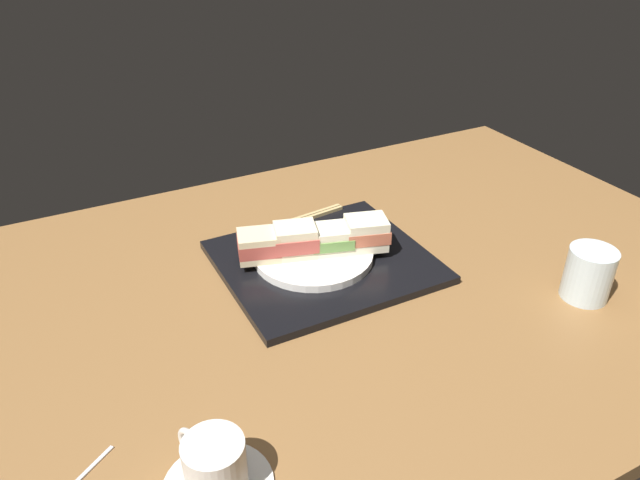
{
  "coord_description": "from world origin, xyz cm",
  "views": [
    {
      "loc": [
        48.61,
        75.01,
        60.92
      ],
      "look_at": [
        5.73,
        -7.68,
        5.0
      ],
      "focal_mm": 33.7,
      "sensor_mm": 36.0,
      "label": 1
    }
  ],
  "objects_px": {
    "sandwich_plate": "(313,255)",
    "sandwich_farmost": "(259,245)",
    "sandwich_nearmost": "(366,233)",
    "chopsticks_pair": "(296,221)",
    "sandwich_inner_near": "(331,239)",
    "drinking_glass": "(589,274)",
    "coffee_cup": "(215,469)",
    "sandwich_inner_far": "(295,240)"
  },
  "relations": [
    {
      "from": "sandwich_plate",
      "to": "sandwich_farmost",
      "type": "bearing_deg",
      "value": -16.44
    },
    {
      "from": "sandwich_plate",
      "to": "sandwich_farmost",
      "type": "xyz_separation_m",
      "value": [
        0.09,
        -0.03,
        0.03
      ]
    },
    {
      "from": "sandwich_farmost",
      "to": "chopsticks_pair",
      "type": "xyz_separation_m",
      "value": [
        -0.12,
        -0.11,
        -0.04
      ]
    },
    {
      "from": "sandwich_inner_far",
      "to": "drinking_glass",
      "type": "relative_size",
      "value": 1.01
    },
    {
      "from": "sandwich_nearmost",
      "to": "sandwich_inner_far",
      "type": "xyz_separation_m",
      "value": [
        0.13,
        -0.04,
        -0.0
      ]
    },
    {
      "from": "sandwich_inner_near",
      "to": "drinking_glass",
      "type": "distance_m",
      "value": 0.44
    },
    {
      "from": "coffee_cup",
      "to": "drinking_glass",
      "type": "distance_m",
      "value": 0.68
    },
    {
      "from": "sandwich_inner_near",
      "to": "drinking_glass",
      "type": "height_order",
      "value": "drinking_glass"
    },
    {
      "from": "sandwich_nearmost",
      "to": "sandwich_farmost",
      "type": "relative_size",
      "value": 1.05
    },
    {
      "from": "sandwich_inner_near",
      "to": "sandwich_farmost",
      "type": "xyz_separation_m",
      "value": [
        0.13,
        -0.04,
        0.0
      ]
    },
    {
      "from": "sandwich_plate",
      "to": "drinking_glass",
      "type": "bearing_deg",
      "value": 140.78
    },
    {
      "from": "sandwich_inner_far",
      "to": "chopsticks_pair",
      "type": "distance_m",
      "value": 0.15
    },
    {
      "from": "sandwich_inner_far",
      "to": "sandwich_farmost",
      "type": "bearing_deg",
      "value": -16.44
    },
    {
      "from": "drinking_glass",
      "to": "chopsticks_pair",
      "type": "bearing_deg",
      "value": -52.19
    },
    {
      "from": "sandwich_inner_near",
      "to": "chopsticks_pair",
      "type": "distance_m",
      "value": 0.15
    },
    {
      "from": "sandwich_plate",
      "to": "coffee_cup",
      "type": "bearing_deg",
      "value": 49.73
    },
    {
      "from": "sandwich_plate",
      "to": "drinking_glass",
      "type": "xyz_separation_m",
      "value": [
        -0.36,
        0.3,
        0.02
      ]
    },
    {
      "from": "sandwich_plate",
      "to": "sandwich_inner_far",
      "type": "height_order",
      "value": "sandwich_inner_far"
    },
    {
      "from": "sandwich_inner_near",
      "to": "chopsticks_pair",
      "type": "xyz_separation_m",
      "value": [
        0.0,
        -0.15,
        -0.03
      ]
    },
    {
      "from": "coffee_cup",
      "to": "drinking_glass",
      "type": "xyz_separation_m",
      "value": [
        -0.68,
        -0.07,
        0.01
      ]
    },
    {
      "from": "sandwich_inner_near",
      "to": "sandwich_farmost",
      "type": "height_order",
      "value": "sandwich_farmost"
    },
    {
      "from": "sandwich_plate",
      "to": "sandwich_inner_near",
      "type": "relative_size",
      "value": 2.43
    },
    {
      "from": "sandwich_plate",
      "to": "sandwich_inner_far",
      "type": "xyz_separation_m",
      "value": [
        0.03,
        -0.01,
        0.04
      ]
    },
    {
      "from": "sandwich_nearmost",
      "to": "sandwich_plate",
      "type": "bearing_deg",
      "value": -16.44
    },
    {
      "from": "sandwich_inner_near",
      "to": "coffee_cup",
      "type": "bearing_deg",
      "value": 46.3
    },
    {
      "from": "sandwich_farmost",
      "to": "sandwich_inner_near",
      "type": "bearing_deg",
      "value": 163.56
    },
    {
      "from": "sandwich_inner_near",
      "to": "drinking_glass",
      "type": "bearing_deg",
      "value": 139.13
    },
    {
      "from": "sandwich_inner_near",
      "to": "drinking_glass",
      "type": "xyz_separation_m",
      "value": [
        -0.33,
        0.29,
        -0.01
      ]
    },
    {
      "from": "sandwich_plate",
      "to": "sandwich_inner_near",
      "type": "bearing_deg",
      "value": 163.56
    },
    {
      "from": "sandwich_inner_near",
      "to": "chopsticks_pair",
      "type": "relative_size",
      "value": 0.4
    },
    {
      "from": "sandwich_nearmost",
      "to": "chopsticks_pair",
      "type": "relative_size",
      "value": 0.41
    },
    {
      "from": "sandwich_plate",
      "to": "sandwich_inner_far",
      "type": "bearing_deg",
      "value": -16.44
    },
    {
      "from": "sandwich_plate",
      "to": "sandwich_farmost",
      "type": "height_order",
      "value": "sandwich_farmost"
    },
    {
      "from": "sandwich_plate",
      "to": "chopsticks_pair",
      "type": "height_order",
      "value": "sandwich_plate"
    },
    {
      "from": "drinking_glass",
      "to": "sandwich_farmost",
      "type": "bearing_deg",
      "value": -35.35
    },
    {
      "from": "sandwich_nearmost",
      "to": "drinking_glass",
      "type": "xyz_separation_m",
      "value": [
        -0.27,
        0.27,
        -0.01
      ]
    },
    {
      "from": "sandwich_plate",
      "to": "drinking_glass",
      "type": "height_order",
      "value": "drinking_glass"
    },
    {
      "from": "sandwich_plate",
      "to": "chopsticks_pair",
      "type": "distance_m",
      "value": 0.14
    },
    {
      "from": "sandwich_inner_far",
      "to": "sandwich_farmost",
      "type": "distance_m",
      "value": 0.07
    },
    {
      "from": "sandwich_inner_near",
      "to": "sandwich_inner_far",
      "type": "relative_size",
      "value": 0.98
    },
    {
      "from": "sandwich_inner_near",
      "to": "coffee_cup",
      "type": "distance_m",
      "value": 0.5
    },
    {
      "from": "sandwich_inner_near",
      "to": "sandwich_inner_far",
      "type": "distance_m",
      "value": 0.07
    }
  ]
}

